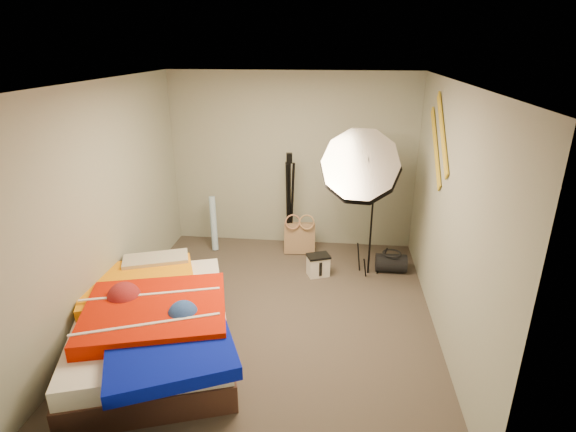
# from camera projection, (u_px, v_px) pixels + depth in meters

# --- Properties ---
(floor) EXTENTS (4.00, 4.00, 0.00)m
(floor) POSITION_uv_depth(u_px,v_px,m) (273.00, 314.00, 5.03)
(floor) COLOR #4C423A
(floor) RESTS_ON ground
(ceiling) EXTENTS (4.00, 4.00, 0.00)m
(ceiling) POSITION_uv_depth(u_px,v_px,m) (270.00, 82.00, 4.13)
(ceiling) COLOR silver
(ceiling) RESTS_ON wall_back
(wall_back) EXTENTS (3.50, 0.00, 3.50)m
(wall_back) POSITION_uv_depth(u_px,v_px,m) (292.00, 161.00, 6.43)
(wall_back) COLOR #989D8D
(wall_back) RESTS_ON floor
(wall_front) EXTENTS (3.50, 0.00, 3.50)m
(wall_front) POSITION_uv_depth(u_px,v_px,m) (223.00, 322.00, 2.72)
(wall_front) COLOR #989D8D
(wall_front) RESTS_ON floor
(wall_left) EXTENTS (0.00, 4.00, 4.00)m
(wall_left) POSITION_uv_depth(u_px,v_px,m) (109.00, 203.00, 4.76)
(wall_left) COLOR #989D8D
(wall_left) RESTS_ON floor
(wall_right) EXTENTS (0.00, 4.00, 4.00)m
(wall_right) POSITION_uv_depth(u_px,v_px,m) (448.00, 216.00, 4.39)
(wall_right) COLOR #989D8D
(wall_right) RESTS_ON floor
(tote_bag) EXTENTS (0.45, 0.23, 0.45)m
(tote_bag) POSITION_uv_depth(u_px,v_px,m) (300.00, 238.00, 6.44)
(tote_bag) COLOR tan
(tote_bag) RESTS_ON floor
(wrapping_roll) EXTENTS (0.16, 0.24, 0.79)m
(wrapping_roll) POSITION_uv_depth(u_px,v_px,m) (214.00, 223.00, 6.50)
(wrapping_roll) COLOR #569EDD
(wrapping_roll) RESTS_ON floor
(camera_case) EXTENTS (0.31, 0.27, 0.26)m
(camera_case) POSITION_uv_depth(u_px,v_px,m) (318.00, 266.00, 5.82)
(camera_case) COLOR white
(camera_case) RESTS_ON floor
(duffel_bag) EXTENTS (0.40, 0.25, 0.24)m
(duffel_bag) POSITION_uv_depth(u_px,v_px,m) (391.00, 263.00, 5.92)
(duffel_bag) COLOR black
(duffel_bag) RESTS_ON floor
(wall_stripe_upper) EXTENTS (0.02, 0.91, 0.78)m
(wall_stripe_upper) POSITION_uv_depth(u_px,v_px,m) (442.00, 133.00, 4.70)
(wall_stripe_upper) COLOR gold
(wall_stripe_upper) RESTS_ON wall_right
(wall_stripe_lower) EXTENTS (0.02, 0.91, 0.78)m
(wall_stripe_lower) POSITION_uv_depth(u_px,v_px,m) (436.00, 147.00, 5.00)
(wall_stripe_lower) COLOR gold
(wall_stripe_lower) RESTS_ON wall_right
(bed) EXTENTS (2.05, 2.41, 0.59)m
(bed) POSITION_uv_depth(u_px,v_px,m) (154.00, 323.00, 4.34)
(bed) COLOR #462920
(bed) RESTS_ON floor
(photo_umbrella) EXTENTS (1.22, 0.95, 2.01)m
(photo_umbrella) POSITION_uv_depth(u_px,v_px,m) (361.00, 168.00, 5.34)
(photo_umbrella) COLOR black
(photo_umbrella) RESTS_ON floor
(camera_tripod) EXTENTS (0.09, 0.09, 1.45)m
(camera_tripod) POSITION_uv_depth(u_px,v_px,m) (289.00, 196.00, 6.28)
(camera_tripod) COLOR black
(camera_tripod) RESTS_ON floor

